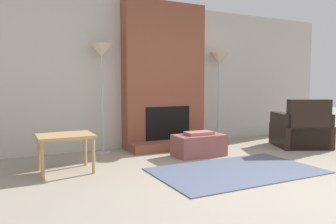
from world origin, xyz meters
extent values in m
plane|color=gray|center=(0.00, 0.00, 0.00)|extent=(24.00, 24.00, 0.00)
cube|color=#BCB7AD|center=(0.00, 3.13, 1.30)|extent=(7.99, 0.06, 2.60)
cube|color=brown|center=(0.00, 2.94, 1.30)|extent=(1.53, 0.32, 2.60)
cube|color=brown|center=(0.00, 2.60, 0.08)|extent=(1.53, 0.36, 0.15)
cube|color=black|center=(0.00, 2.77, 0.45)|extent=(0.87, 0.02, 0.59)
cube|color=#8C4C47|center=(0.14, 1.95, 0.17)|extent=(0.81, 0.45, 0.34)
cube|color=#A56660|center=(0.14, 1.95, 0.37)|extent=(0.44, 0.25, 0.05)
cube|color=black|center=(2.23, 1.79, 0.20)|extent=(1.13, 1.09, 0.40)
cube|color=black|center=(2.11, 1.51, 0.44)|extent=(0.74, 0.47, 0.88)
cube|color=black|center=(2.56, 1.65, 0.31)|extent=(0.44, 0.73, 0.62)
cube|color=black|center=(1.90, 1.94, 0.31)|extent=(0.44, 0.73, 0.62)
cube|color=tan|center=(-1.93, 1.90, 0.48)|extent=(0.69, 0.55, 0.04)
cylinder|color=tan|center=(-2.24, 1.67, 0.23)|extent=(0.04, 0.04, 0.46)
cylinder|color=tan|center=(-1.62, 1.67, 0.23)|extent=(0.04, 0.04, 0.46)
cylinder|color=tan|center=(-2.24, 2.14, 0.23)|extent=(0.04, 0.04, 0.46)
cylinder|color=tan|center=(-1.62, 2.14, 0.23)|extent=(0.04, 0.04, 0.46)
cylinder|color=#ADADB2|center=(-1.17, 2.86, 0.01)|extent=(0.24, 0.24, 0.02)
cylinder|color=#ADADB2|center=(-1.17, 2.86, 0.80)|extent=(0.03, 0.03, 1.57)
cone|color=beige|center=(-1.17, 2.86, 1.70)|extent=(0.38, 0.38, 0.22)
cylinder|color=#ADADB2|center=(1.16, 2.86, 0.01)|extent=(0.24, 0.24, 0.02)
cylinder|color=#ADADB2|center=(1.16, 2.86, 0.78)|extent=(0.03, 0.03, 1.53)
cone|color=beige|center=(1.16, 2.86, 1.65)|extent=(0.38, 0.38, 0.22)
cube|color=#4C5670|center=(0.10, 0.94, 0.01)|extent=(2.17, 1.30, 0.01)
camera|label=1|loc=(-2.62, -2.45, 1.15)|focal=35.00mm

